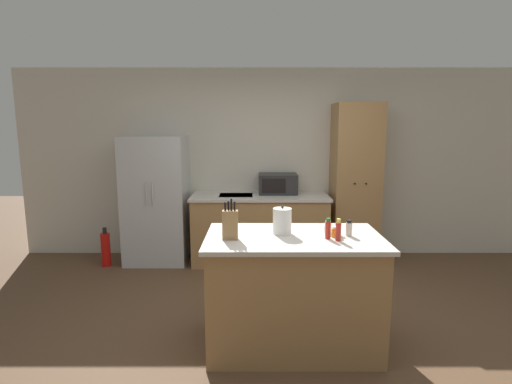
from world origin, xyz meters
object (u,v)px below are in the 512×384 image
refrigerator (157,200)px  spice_bottle_orange_cap (338,230)px  fire_extinguisher (106,249)px  pantry_cabinet (355,184)px  spice_bottle_tall_dark (328,229)px  spice_bottle_green_herb (328,228)px  spice_bottle_short_red (339,231)px  kettle (283,221)px  knife_block (231,224)px  spice_bottle_pale_salt (336,232)px  microwave (278,184)px  spice_bottle_amber_oil (349,229)px

refrigerator → spice_bottle_orange_cap: (2.00, -2.09, 0.15)m
refrigerator → fire_extinguisher: bearing=-161.2°
pantry_cabinet → spice_bottle_orange_cap: pantry_cabinet is taller
spice_bottle_tall_dark → spice_bottle_green_herb: bearing=79.9°
spice_bottle_short_red → kettle: (-0.42, 0.20, 0.03)m
refrigerator → pantry_cabinet: size_ratio=0.80×
refrigerator → kettle: 2.59m
knife_block → spice_bottle_tall_dark: (0.77, 0.02, -0.04)m
spice_bottle_green_herb → spice_bottle_pale_salt: spice_bottle_green_herb is taller
kettle → fire_extinguisher: kettle is taller
spice_bottle_green_herb → microwave: bearing=97.9°
refrigerator → spice_bottle_amber_oil: size_ratio=12.86×
refrigerator → spice_bottle_short_red: (1.97, -2.26, 0.18)m
microwave → refrigerator: bearing=-176.2°
refrigerator → spice_bottle_orange_cap: size_ratio=17.75×
knife_block → fire_extinguisher: size_ratio=0.63×
microwave → spice_bottle_green_herb: 2.18m
pantry_cabinet → spice_bottle_amber_oil: (-0.58, -2.17, -0.05)m
fire_extinguisher → spice_bottle_short_red: bearing=-38.1°
spice_bottle_green_herb → spice_bottle_orange_cap: bearing=-29.9°
pantry_cabinet → spice_bottle_green_herb: bearing=-109.3°
spice_bottle_tall_dark → spice_bottle_amber_oil: size_ratio=1.27×
knife_block → spice_bottle_orange_cap: (0.87, 0.13, -0.08)m
pantry_cabinet → spice_bottle_short_red: 2.40m
spice_bottle_amber_oil → spice_bottle_orange_cap: spice_bottle_amber_oil is taller
microwave → spice_bottle_tall_dark: size_ratio=3.10×
spice_bottle_amber_oil → spice_bottle_pale_salt: 0.12m
microwave → spice_bottle_pale_salt: bearing=-81.4°
spice_bottle_green_herb → spice_bottle_pale_salt: 0.11m
kettle → fire_extinguisher: 2.98m
spice_bottle_pale_salt → kettle: (-0.42, 0.10, 0.07)m
microwave → spice_bottle_amber_oil: (0.46, -2.23, -0.04)m
microwave → spice_bottle_pale_salt: (0.34, -2.26, -0.06)m
spice_bottle_short_red → fire_extinguisher: 3.41m
spice_bottle_orange_cap → fire_extinguisher: bearing=144.6°
spice_bottle_green_herb → fire_extinguisher: bearing=144.4°
spice_bottle_green_herb → kettle: (-0.38, -0.01, 0.06)m
fire_extinguisher → kettle: bearing=-40.1°
microwave → fire_extinguisher: microwave is taller
spice_bottle_pale_salt → kettle: 0.44m
refrigerator → spice_bottle_pale_salt: 2.92m
spice_bottle_orange_cap → kettle: size_ratio=0.40×
spice_bottle_orange_cap → kettle: (-0.45, 0.03, 0.06)m
spice_bottle_amber_oil → spice_bottle_pale_salt: size_ratio=1.54×
spice_bottle_tall_dark → microwave: bearing=96.7°
fire_extinguisher → spice_bottle_pale_salt: bearing=-36.6°
spice_bottle_short_red → spice_bottle_pale_salt: size_ratio=2.04×
refrigerator → spice_bottle_green_herb: bearing=-46.8°
knife_block → kettle: knife_block is taller
spice_bottle_amber_oil → fire_extinguisher: spice_bottle_amber_oil is taller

